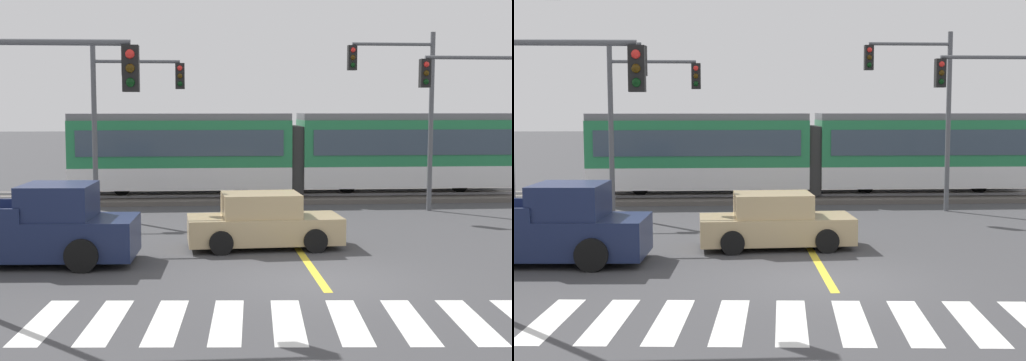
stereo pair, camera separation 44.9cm
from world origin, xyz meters
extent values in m
plane|color=#3D3D3F|center=(0.00, 0.00, 0.00)|extent=(200.00, 200.00, 0.00)
cube|color=#56514C|center=(0.00, 14.40, 0.09)|extent=(120.00, 4.00, 0.18)
cube|color=#939399|center=(0.00, 13.68, 0.23)|extent=(120.00, 0.08, 0.10)
cube|color=#939399|center=(0.00, 15.12, 0.23)|extent=(120.00, 0.08, 0.10)
cube|color=silver|center=(-3.43, 14.40, 0.98)|extent=(9.00, 2.60, 0.90)
cube|color=#237A47|center=(-3.43, 14.40, 2.38)|extent=(9.00, 2.60, 1.90)
cube|color=#384756|center=(-3.43, 13.08, 2.43)|extent=(8.28, 0.04, 1.04)
cube|color=slate|center=(-3.43, 14.40, 3.47)|extent=(9.00, 2.39, 0.28)
cylinder|color=black|center=(-0.96, 14.40, 0.53)|extent=(0.70, 0.20, 0.70)
cylinder|color=black|center=(-5.91, 14.40, 0.53)|extent=(0.70, 0.20, 0.70)
cube|color=silver|center=(6.07, 14.40, 0.98)|extent=(9.00, 2.60, 0.90)
cube|color=#237A47|center=(6.07, 14.40, 2.38)|extent=(9.00, 2.60, 1.90)
cube|color=#384756|center=(6.07, 13.08, 2.43)|extent=(8.28, 0.04, 1.04)
cube|color=slate|center=(6.07, 14.40, 3.47)|extent=(9.00, 2.39, 0.28)
cylinder|color=black|center=(8.54, 14.40, 0.53)|extent=(0.70, 0.20, 0.70)
cylinder|color=black|center=(3.59, 14.40, 0.53)|extent=(0.70, 0.20, 0.70)
cube|color=#2D2D2D|center=(1.32, 14.40, 1.68)|extent=(0.50, 2.34, 2.80)
cube|color=silver|center=(-5.48, -2.60, 0.00)|extent=(0.77, 2.83, 0.01)
cube|color=silver|center=(-4.39, -2.68, 0.00)|extent=(0.77, 2.83, 0.01)
cube|color=silver|center=(-3.29, -2.77, 0.00)|extent=(0.77, 2.83, 0.01)
cube|color=silver|center=(-2.19, -2.85, 0.00)|extent=(0.77, 2.83, 0.01)
cube|color=silver|center=(-1.10, -2.93, 0.00)|extent=(0.77, 2.83, 0.01)
cube|color=silver|center=(0.00, -3.02, 0.00)|extent=(0.77, 2.83, 0.01)
cube|color=silver|center=(1.10, -3.10, 0.00)|extent=(0.77, 2.83, 0.01)
cube|color=silver|center=(2.19, -3.18, 0.00)|extent=(0.77, 2.83, 0.01)
cube|color=gold|center=(0.00, 5.69, 0.00)|extent=(0.20, 13.42, 0.01)
cube|color=tan|center=(-0.90, 3.91, 0.52)|extent=(4.28, 1.90, 0.72)
cube|color=tan|center=(-1.00, 3.90, 1.20)|extent=(2.17, 1.62, 0.64)
cube|color=#384756|center=(-0.01, 3.95, 1.20)|extent=(0.17, 1.43, 0.52)
cube|color=#384756|center=(-1.04, 4.68, 1.20)|extent=(1.78, 0.13, 0.48)
cylinder|color=black|center=(0.31, 4.82, 0.32)|extent=(0.65, 0.25, 0.64)
cylinder|color=black|center=(0.39, 3.12, 0.32)|extent=(0.65, 0.25, 0.64)
cylinder|color=black|center=(-2.20, 4.70, 0.32)|extent=(0.65, 0.25, 0.64)
cylinder|color=black|center=(-2.12, 3.00, 0.32)|extent=(0.65, 0.25, 0.64)
cube|color=#192347|center=(-6.96, 2.37, 0.66)|extent=(5.50, 2.25, 0.96)
cube|color=#192347|center=(-6.15, 2.32, 1.56)|extent=(1.80, 1.93, 0.84)
cube|color=#384756|center=(-5.41, 2.28, 1.58)|extent=(0.19, 1.70, 0.66)
cylinder|color=black|center=(-5.35, 3.26, 0.40)|extent=(0.81, 0.32, 0.80)
cylinder|color=black|center=(-5.45, 1.30, 0.40)|extent=(0.81, 0.32, 0.80)
cylinder|color=#515459|center=(-6.84, 6.63, 5.77)|extent=(4.00, 0.12, 0.12)
cube|color=black|center=(-4.84, 6.63, 5.27)|extent=(0.32, 0.28, 0.90)
sphere|color=red|center=(-4.84, 6.48, 5.54)|extent=(0.18, 0.18, 0.18)
sphere|color=#3A2706|center=(-4.84, 6.48, 5.27)|extent=(0.18, 0.18, 0.18)
sphere|color=black|center=(-4.84, 6.48, 5.00)|extent=(0.18, 0.18, 0.18)
cylinder|color=#515459|center=(-6.33, 9.93, 3.00)|extent=(0.18, 0.18, 6.00)
cylinder|color=#515459|center=(-4.83, 9.93, 5.45)|extent=(3.00, 0.12, 0.12)
cube|color=black|center=(-3.33, 9.93, 4.95)|extent=(0.32, 0.28, 0.90)
sphere|color=red|center=(-3.33, 9.78, 5.22)|extent=(0.18, 0.18, 0.18)
sphere|color=#3A2706|center=(-3.33, 9.78, 4.95)|extent=(0.18, 0.18, 0.18)
sphere|color=black|center=(-3.33, 9.78, 4.68)|extent=(0.18, 0.18, 0.18)
cylinder|color=#515459|center=(-5.74, -1.28, 5.11)|extent=(3.50, 0.12, 0.12)
cube|color=black|center=(-3.99, -1.28, 4.61)|extent=(0.32, 0.28, 0.90)
sphere|color=red|center=(-3.99, -1.43, 4.88)|extent=(0.18, 0.18, 0.18)
sphere|color=#3A2706|center=(-3.99, -1.43, 4.61)|extent=(0.18, 0.18, 0.18)
sphere|color=black|center=(-3.99, -1.43, 4.34)|extent=(0.18, 0.18, 0.18)
cylinder|color=#515459|center=(6.48, 6.90, 5.44)|extent=(4.00, 0.12, 0.12)
cube|color=black|center=(4.48, 6.90, 4.94)|extent=(0.32, 0.28, 0.90)
sphere|color=red|center=(4.48, 6.75, 5.21)|extent=(0.18, 0.18, 0.18)
sphere|color=#3A2706|center=(4.48, 6.75, 4.94)|extent=(0.18, 0.18, 0.18)
sphere|color=black|center=(4.48, 6.75, 4.67)|extent=(0.18, 0.18, 0.18)
cylinder|color=#515459|center=(5.90, 10.49, 3.30)|extent=(0.18, 0.18, 6.61)
cylinder|color=#515459|center=(4.40, 10.49, 6.16)|extent=(3.00, 0.12, 0.12)
cube|color=black|center=(2.90, 10.49, 5.66)|extent=(0.32, 0.28, 0.90)
sphere|color=red|center=(2.90, 10.34, 5.93)|extent=(0.18, 0.18, 0.18)
sphere|color=#3A2706|center=(2.90, 10.34, 5.66)|extent=(0.18, 0.18, 0.18)
sphere|color=black|center=(2.90, 10.34, 5.39)|extent=(0.18, 0.18, 0.18)
camera|label=1|loc=(-2.67, -15.41, 3.87)|focal=50.00mm
camera|label=2|loc=(-2.22, -15.44, 3.87)|focal=50.00mm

